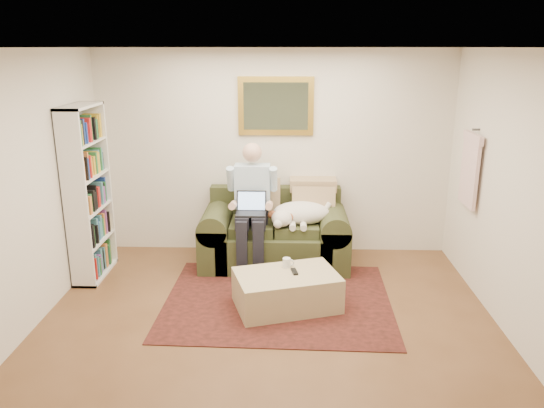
{
  "coord_description": "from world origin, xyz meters",
  "views": [
    {
      "loc": [
        0.19,
        -4.16,
        2.61
      ],
      "look_at": [
        0.01,
        1.4,
        0.95
      ],
      "focal_mm": 35.0,
      "sensor_mm": 36.0,
      "label": 1
    }
  ],
  "objects_px": {
    "sofa": "(275,239)",
    "seated_man": "(252,209)",
    "laptop": "(251,207)",
    "bookshelf": "(88,193)",
    "coffee_mug": "(287,263)",
    "ottoman": "(287,290)",
    "sleeping_dog": "(301,213)"
  },
  "relations": [
    {
      "from": "sofa",
      "to": "coffee_mug",
      "type": "bearing_deg",
      "value": -81.36
    },
    {
      "from": "sofa",
      "to": "seated_man",
      "type": "xyz_separation_m",
      "value": [
        -0.27,
        -0.17,
        0.45
      ]
    },
    {
      "from": "seated_man",
      "to": "ottoman",
      "type": "height_order",
      "value": "seated_man"
    },
    {
      "from": "sofa",
      "to": "ottoman",
      "type": "height_order",
      "value": "sofa"
    },
    {
      "from": "seated_man",
      "to": "sofa",
      "type": "bearing_deg",
      "value": 31.45
    },
    {
      "from": "sleeping_dog",
      "to": "bookshelf",
      "type": "bearing_deg",
      "value": -172.55
    },
    {
      "from": "laptop",
      "to": "bookshelf",
      "type": "relative_size",
      "value": 0.17
    },
    {
      "from": "sleeping_dog",
      "to": "bookshelf",
      "type": "height_order",
      "value": "bookshelf"
    },
    {
      "from": "coffee_mug",
      "to": "bookshelf",
      "type": "distance_m",
      "value": 2.43
    },
    {
      "from": "laptop",
      "to": "bookshelf",
      "type": "xyz_separation_m",
      "value": [
        -1.86,
        -0.18,
        0.21
      ]
    },
    {
      "from": "sleeping_dog",
      "to": "coffee_mug",
      "type": "distance_m",
      "value": 0.97
    },
    {
      "from": "sofa",
      "to": "coffee_mug",
      "type": "height_order",
      "value": "sofa"
    },
    {
      "from": "coffee_mug",
      "to": "sleeping_dog",
      "type": "bearing_deg",
      "value": 79.41
    },
    {
      "from": "seated_man",
      "to": "ottoman",
      "type": "xyz_separation_m",
      "value": [
        0.43,
        -1.01,
        -0.57
      ]
    },
    {
      "from": "bookshelf",
      "to": "sleeping_dog",
      "type": "bearing_deg",
      "value": 7.45
    },
    {
      "from": "coffee_mug",
      "to": "seated_man",
      "type": "bearing_deg",
      "value": 116.75
    },
    {
      "from": "sofa",
      "to": "seated_man",
      "type": "distance_m",
      "value": 0.55
    },
    {
      "from": "coffee_mug",
      "to": "ottoman",
      "type": "bearing_deg",
      "value": -89.1
    },
    {
      "from": "sofa",
      "to": "sleeping_dog",
      "type": "bearing_deg",
      "value": -15.74
    },
    {
      "from": "laptop",
      "to": "bookshelf",
      "type": "height_order",
      "value": "bookshelf"
    },
    {
      "from": "sofa",
      "to": "coffee_mug",
      "type": "distance_m",
      "value": 1.02
    },
    {
      "from": "seated_man",
      "to": "bookshelf",
      "type": "bearing_deg",
      "value": -172.45
    },
    {
      "from": "ottoman",
      "to": "bookshelf",
      "type": "distance_m",
      "value": 2.54
    },
    {
      "from": "sofa",
      "to": "bookshelf",
      "type": "bearing_deg",
      "value": -169.05
    },
    {
      "from": "ottoman",
      "to": "coffee_mug",
      "type": "xyz_separation_m",
      "value": [
        -0.0,
        0.17,
        0.24
      ]
    },
    {
      "from": "seated_man",
      "to": "bookshelf",
      "type": "xyz_separation_m",
      "value": [
        -1.86,
        -0.25,
        0.24
      ]
    },
    {
      "from": "seated_man",
      "to": "coffee_mug",
      "type": "bearing_deg",
      "value": -63.25
    },
    {
      "from": "sofa",
      "to": "ottoman",
      "type": "distance_m",
      "value": 1.2
    },
    {
      "from": "bookshelf",
      "to": "ottoman",
      "type": "bearing_deg",
      "value": -18.57
    },
    {
      "from": "ottoman",
      "to": "bookshelf",
      "type": "relative_size",
      "value": 0.51
    },
    {
      "from": "laptop",
      "to": "sleeping_dog",
      "type": "relative_size",
      "value": 0.47
    },
    {
      "from": "bookshelf",
      "to": "coffee_mug",
      "type": "bearing_deg",
      "value": -14.56
    }
  ]
}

